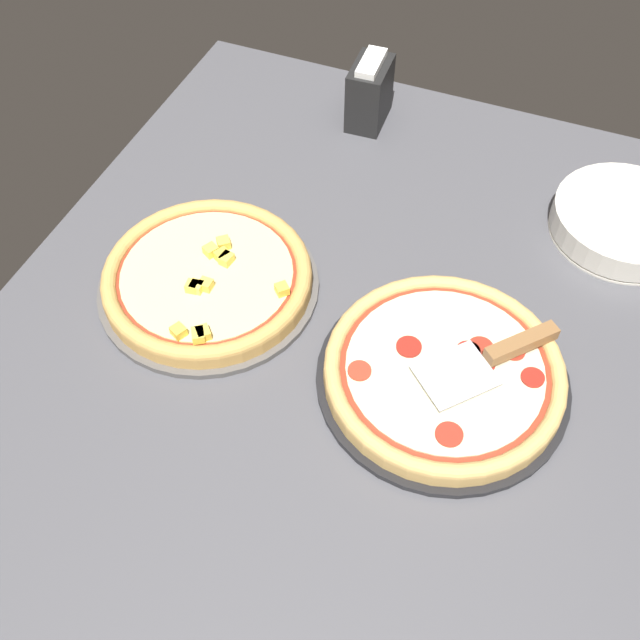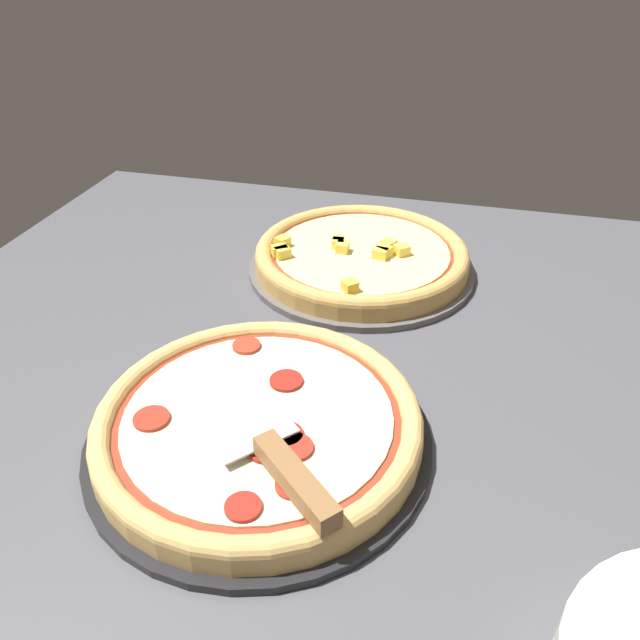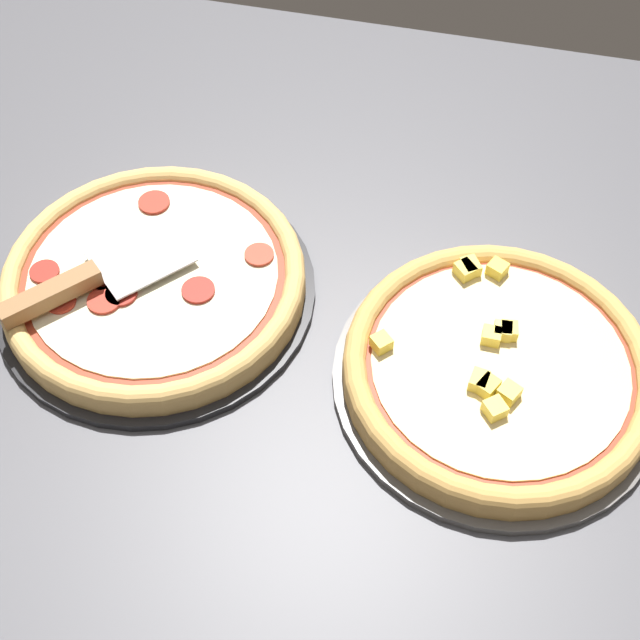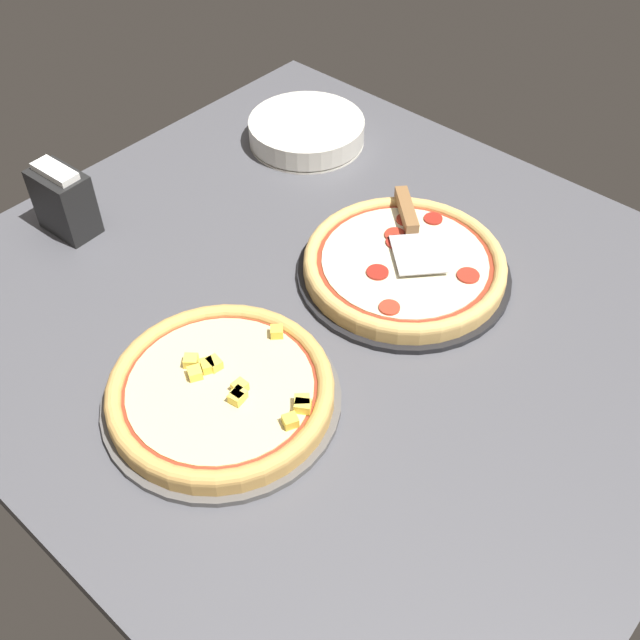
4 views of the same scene
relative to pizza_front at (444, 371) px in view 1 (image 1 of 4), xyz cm
name	(u,v)px [view 1 (image 1 of 4)]	position (x,y,z in cm)	size (l,w,h in cm)	color
ground_plane	(368,336)	(4.93, 12.83, -4.52)	(120.99, 111.20, 3.60)	#4C4C51
pizza_pan_front	(442,379)	(0.00, 0.01, -2.22)	(35.75, 35.75, 1.00)	black
pizza_front	(444,371)	(0.00, 0.00, 0.00)	(33.61, 33.61, 3.33)	#DBAD60
pizza_pan_back	(209,286)	(3.16, 38.54, -2.22)	(34.25, 34.25, 1.00)	#565451
pizza_back	(207,277)	(3.14, 38.51, 0.01)	(32.19, 32.19, 4.05)	tan
serving_spatula	(503,352)	(4.34, -6.82, 2.36)	(19.17, 18.00, 2.00)	#B7B7BC
plate_stack	(624,222)	(39.49, -19.10, -0.27)	(23.51, 23.51, 4.90)	silver
napkin_holder	(370,92)	(51.92, 29.74, 3.43)	(10.62, 6.94, 12.91)	black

